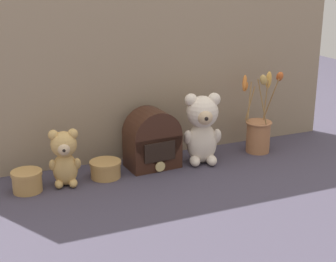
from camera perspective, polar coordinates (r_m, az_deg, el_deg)
The scene contains 8 objects.
ground_plane at distance 1.76m, azimuth 0.26°, elevation -4.31°, with size 4.00×4.00×0.00m, color #3D3847.
backdrop_wall at distance 1.82m, azimuth -1.85°, elevation 7.22°, with size 1.45×0.02×0.66m.
teddy_bear_large at distance 1.79m, azimuth 3.82°, elevation 0.42°, with size 0.14×0.13×0.25m.
teddy_bear_medium at distance 1.64m, azimuth -11.40°, elevation -2.79°, with size 0.10×0.09×0.19m.
flower_vase at distance 1.93m, azimuth 10.02°, elevation 0.13°, with size 0.16×0.15×0.31m.
vintage_radio at distance 1.76m, azimuth -1.76°, elevation -1.09°, with size 0.18×0.13×0.21m.
decorative_tin_tall at distance 1.70m, azimuth -6.93°, elevation -4.21°, with size 0.10×0.10×0.06m.
decorative_tin_short at distance 1.65m, azimuth -15.35°, elevation -5.38°, with size 0.10×0.10×0.07m.
Camera 1 is at (-0.65, -1.50, 0.67)m, focal length 55.00 mm.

